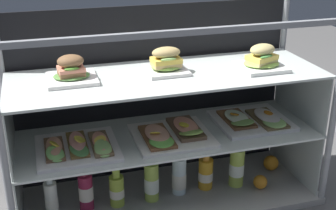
# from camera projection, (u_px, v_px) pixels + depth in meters

# --- Properties ---
(ground_plane) EXTENTS (6.00, 6.00, 0.02)m
(ground_plane) POSITION_uv_depth(u_px,v_px,m) (168.00, 201.00, 2.21)
(ground_plane) COLOR #575554
(ground_plane) RESTS_ON ground
(case_base_deck) EXTENTS (1.40, 0.51, 0.03)m
(case_base_deck) POSITION_uv_depth(u_px,v_px,m) (168.00, 196.00, 2.20)
(case_base_deck) COLOR #A4A29E
(case_base_deck) RESTS_ON ground
(case_frame) EXTENTS (1.40, 0.51, 0.89)m
(case_frame) POSITION_uv_depth(u_px,v_px,m) (158.00, 95.00, 2.17)
(case_frame) COLOR gray
(case_frame) RESTS_ON ground
(riser_lower_tier) EXTENTS (1.34, 0.45, 0.31)m
(riser_lower_tier) POSITION_uv_depth(u_px,v_px,m) (168.00, 165.00, 2.14)
(riser_lower_tier) COLOR silver
(riser_lower_tier) RESTS_ON case_base_deck
(shelf_lower_glass) EXTENTS (1.36, 0.46, 0.01)m
(shelf_lower_glass) POSITION_uv_depth(u_px,v_px,m) (168.00, 135.00, 2.08)
(shelf_lower_glass) COLOR silver
(shelf_lower_glass) RESTS_ON riser_lower_tier
(riser_upper_tier) EXTENTS (1.34, 0.45, 0.28)m
(riser_upper_tier) POSITION_uv_depth(u_px,v_px,m) (168.00, 106.00, 2.02)
(riser_upper_tier) COLOR silver
(riser_upper_tier) RESTS_ON shelf_lower_glass
(shelf_upper_glass) EXTENTS (1.36, 0.46, 0.01)m
(shelf_upper_glass) POSITION_uv_depth(u_px,v_px,m) (168.00, 75.00, 1.97)
(shelf_upper_glass) COLOR silver
(shelf_upper_glass) RESTS_ON riser_upper_tier
(plated_roll_sandwich_far_left) EXTENTS (0.20, 0.20, 0.11)m
(plated_roll_sandwich_far_left) POSITION_uv_depth(u_px,v_px,m) (71.00, 72.00, 1.87)
(plated_roll_sandwich_far_left) COLOR white
(plated_roll_sandwich_far_left) RESTS_ON shelf_upper_glass
(plated_roll_sandwich_center) EXTENTS (0.18, 0.18, 0.11)m
(plated_roll_sandwich_center) POSITION_uv_depth(u_px,v_px,m) (166.00, 63.00, 1.97)
(plated_roll_sandwich_center) COLOR white
(plated_roll_sandwich_center) RESTS_ON shelf_upper_glass
(plated_roll_sandwich_mid_left) EXTENTS (0.20, 0.20, 0.11)m
(plated_roll_sandwich_mid_left) POSITION_uv_depth(u_px,v_px,m) (262.00, 60.00, 2.02)
(plated_roll_sandwich_mid_left) COLOR white
(plated_roll_sandwich_mid_left) RESTS_ON shelf_upper_glass
(open_sandwich_tray_right_of_center) EXTENTS (0.34, 0.32, 0.07)m
(open_sandwich_tray_right_of_center) POSITION_uv_depth(u_px,v_px,m) (78.00, 147.00, 1.92)
(open_sandwich_tray_right_of_center) COLOR white
(open_sandwich_tray_right_of_center) RESTS_ON shelf_lower_glass
(open_sandwich_tray_center) EXTENTS (0.34, 0.32, 0.07)m
(open_sandwich_tray_center) POSITION_uv_depth(u_px,v_px,m) (172.00, 134.00, 2.03)
(open_sandwich_tray_center) COLOR white
(open_sandwich_tray_center) RESTS_ON shelf_lower_glass
(open_sandwich_tray_far_right) EXTENTS (0.34, 0.32, 0.06)m
(open_sandwich_tray_far_right) POSITION_uv_depth(u_px,v_px,m) (253.00, 120.00, 2.17)
(open_sandwich_tray_far_right) COLOR white
(open_sandwich_tray_far_right) RESTS_ON shelf_lower_glass
(juice_bottle_back_left) EXTENTS (0.06, 0.06, 0.21)m
(juice_bottle_back_left) POSITION_uv_depth(u_px,v_px,m) (51.00, 199.00, 2.00)
(juice_bottle_back_left) COLOR white
(juice_bottle_back_left) RESTS_ON case_base_deck
(juice_bottle_near_post) EXTENTS (0.07, 0.07, 0.22)m
(juice_bottle_near_post) POSITION_uv_depth(u_px,v_px,m) (86.00, 191.00, 2.05)
(juice_bottle_near_post) COLOR #9A2344
(juice_bottle_near_post) RESTS_ON case_base_deck
(juice_bottle_tucked_behind) EXTENTS (0.07, 0.07, 0.21)m
(juice_bottle_tucked_behind) POSITION_uv_depth(u_px,v_px,m) (117.00, 189.00, 2.08)
(juice_bottle_tucked_behind) COLOR #B2CC44
(juice_bottle_tucked_behind) RESTS_ON case_base_deck
(juice_bottle_back_right) EXTENTS (0.07, 0.07, 0.25)m
(juice_bottle_back_right) POSITION_uv_depth(u_px,v_px,m) (152.00, 181.00, 2.12)
(juice_bottle_back_right) COLOR #AFCC4F
(juice_bottle_back_right) RESTS_ON case_base_deck
(juice_bottle_front_fourth) EXTENTS (0.07, 0.07, 0.25)m
(juice_bottle_front_fourth) POSITION_uv_depth(u_px,v_px,m) (179.00, 176.00, 2.17)
(juice_bottle_front_fourth) COLOR white
(juice_bottle_front_fourth) RESTS_ON case_base_deck
(juice_bottle_front_middle) EXTENTS (0.07, 0.07, 0.20)m
(juice_bottle_front_middle) POSITION_uv_depth(u_px,v_px,m) (205.00, 173.00, 2.22)
(juice_bottle_front_middle) COLOR gold
(juice_bottle_front_middle) RESTS_ON case_base_deck
(juice_bottle_front_right_end) EXTENTS (0.07, 0.07, 0.24)m
(juice_bottle_front_right_end) POSITION_uv_depth(u_px,v_px,m) (237.00, 166.00, 2.23)
(juice_bottle_front_right_end) COLOR #ADC94D
(juice_bottle_front_right_end) RESTS_ON case_base_deck
(orange_fruit_beside_bottles) EXTENTS (0.07, 0.07, 0.07)m
(orange_fruit_beside_bottles) POSITION_uv_depth(u_px,v_px,m) (260.00, 182.00, 2.23)
(orange_fruit_beside_bottles) COLOR orange
(orange_fruit_beside_bottles) RESTS_ON case_base_deck
(orange_fruit_near_left_post) EXTENTS (0.08, 0.08, 0.08)m
(orange_fruit_near_left_post) POSITION_uv_depth(u_px,v_px,m) (271.00, 163.00, 2.39)
(orange_fruit_near_left_post) COLOR orange
(orange_fruit_near_left_post) RESTS_ON case_base_deck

